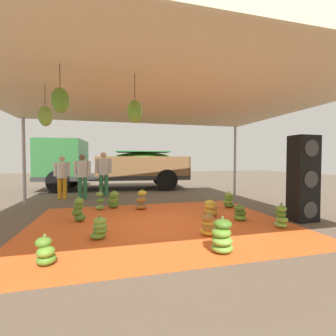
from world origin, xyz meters
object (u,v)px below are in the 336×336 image
banana_bunch_1 (114,200)px  banana_bunch_7 (281,217)px  banana_bunch_8 (141,201)px  banana_bunch_9 (100,202)px  banana_bunch_2 (79,210)px  speaker_stack (303,178)px  cargo_truck_main (111,164)px  banana_bunch_5 (209,226)px  worker_1 (104,171)px  banana_bunch_6 (240,213)px  banana_bunch_4 (229,201)px  banana_bunch_11 (222,237)px  worker_2 (82,173)px  banana_bunch_3 (99,229)px  worker_0 (62,174)px  banana_bunch_10 (45,252)px  banana_bunch_0 (211,209)px

banana_bunch_1 → banana_bunch_7: 4.46m
banana_bunch_7 → banana_bunch_8: 3.62m
banana_bunch_7 → banana_bunch_9: bearing=143.7°
banana_bunch_2 → banana_bunch_7: 4.47m
banana_bunch_9 → speaker_stack: (4.67, -2.38, 0.76)m
banana_bunch_2 → cargo_truck_main: cargo_truck_main is taller
banana_bunch_5 → worker_1: size_ratio=0.25×
banana_bunch_6 → banana_bunch_8: 2.75m
banana_bunch_1 → banana_bunch_4: 3.43m
banana_bunch_11 → worker_1: bearing=107.0°
worker_2 → banana_bunch_11: bearing=-65.6°
banana_bunch_3 → speaker_stack: (4.58, 0.10, 0.82)m
banana_bunch_6 → worker_1: bearing=125.1°
cargo_truck_main → worker_0: 3.18m
worker_0 → banana_bunch_9: bearing=-58.6°
banana_bunch_9 → worker_2: (-0.70, 2.18, 0.71)m
worker_2 → banana_bunch_2: bearing=-85.2°
banana_bunch_3 → banana_bunch_10: size_ratio=1.02×
banana_bunch_0 → banana_bunch_7: bearing=-49.8°
banana_bunch_2 → banana_bunch_3: 1.42m
banana_bunch_3 → banana_bunch_10: bearing=-125.5°
banana_bunch_9 → banana_bunch_10: bearing=-99.5°
banana_bunch_8 → worker_1: size_ratio=0.34×
banana_bunch_2 → banana_bunch_4: (4.15, 0.55, -0.05)m
banana_bunch_2 → banana_bunch_5: bearing=-33.3°
banana_bunch_2 → worker_0: worker_0 is taller
banana_bunch_0 → banana_bunch_11: 2.25m
banana_bunch_0 → banana_bunch_4: 1.36m
banana_bunch_7 → speaker_stack: 1.25m
banana_bunch_5 → banana_bunch_10: 2.72m
worker_1 → banana_bunch_8: bearing=-68.1°
banana_bunch_6 → banana_bunch_9: bearing=148.2°
banana_bunch_1 → banana_bunch_3: banana_bunch_1 is taller
worker_1 → speaker_stack: size_ratio=0.87×
banana_bunch_4 → worker_2: 5.29m
banana_bunch_0 → banana_bunch_3: (-2.63, -0.95, -0.03)m
banana_bunch_2 → banana_bunch_5: banana_bunch_2 is taller
speaker_stack → worker_1: bearing=133.2°
worker_2 → banana_bunch_6: bearing=-46.7°
banana_bunch_0 → banana_bunch_10: banana_bunch_0 is taller
banana_bunch_0 → banana_bunch_9: (-2.72, 1.53, 0.04)m
banana_bunch_4 → worker_1: bearing=139.3°
banana_bunch_10 → worker_1: worker_1 is taller
banana_bunch_6 → banana_bunch_8: (-2.09, 1.79, 0.08)m
banana_bunch_3 → banana_bunch_9: 2.49m
banana_bunch_7 → speaker_stack: size_ratio=0.27×
cargo_truck_main → banana_bunch_0: bearing=-69.8°
banana_bunch_3 → banana_bunch_8: banana_bunch_8 is taller
banana_bunch_1 → banana_bunch_5: bearing=-60.2°
banana_bunch_5 → cargo_truck_main: 8.04m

